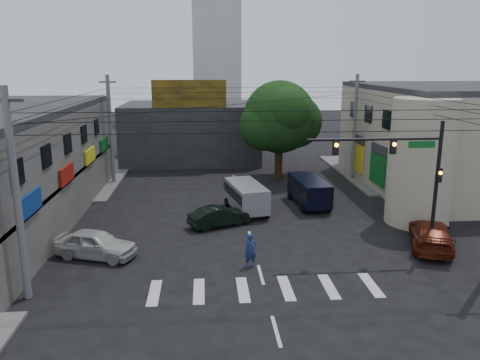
{
  "coord_description": "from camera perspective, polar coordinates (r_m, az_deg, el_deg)",
  "views": [
    {
      "loc": [
        -2.62,
        -23.93,
        9.98
      ],
      "look_at": [
        -0.48,
        4.0,
        3.06
      ],
      "focal_mm": 35.0,
      "sensor_mm": 36.0,
      "label": 1
    }
  ],
  "objects": [
    {
      "name": "dark_sedan",
      "position": [
        29.71,
        -2.58,
        -4.45
      ],
      "size": [
        4.19,
        4.88,
        1.28
      ],
      "primitive_type": "imported",
      "rotation": [
        0.0,
        0.0,
        1.98
      ],
      "color": "black",
      "rests_on": "ground"
    },
    {
      "name": "sidewalk_far_left",
      "position": [
        45.75,
        -23.9,
        0.17
      ],
      "size": [
        16.0,
        16.0,
        0.15
      ],
      "primitive_type": "cube",
      "color": "#514F4C",
      "rests_on": "ground"
    },
    {
      "name": "street_tree",
      "position": [
        41.71,
        4.82,
        7.63
      ],
      "size": [
        6.4,
        6.4,
        8.7
      ],
      "color": "black",
      "rests_on": "ground"
    },
    {
      "name": "building_right",
      "position": [
        42.72,
        24.62,
        4.57
      ],
      "size": [
        14.0,
        18.0,
        8.0
      ],
      "primitive_type": "cube",
      "color": "#A29A80",
      "rests_on": "ground"
    },
    {
      "name": "utility_pole_far_right",
      "position": [
        42.37,
        13.78,
        6.19
      ],
      "size": [
        0.32,
        0.32,
        9.2
      ],
      "primitive_type": "cylinder",
      "color": "#59595B",
      "rests_on": "ground"
    },
    {
      "name": "ground",
      "position": [
        26.06,
        1.75,
        -8.64
      ],
      "size": [
        160.0,
        160.0,
        0.0
      ],
      "primitive_type": "plane",
      "color": "black",
      "rests_on": "ground"
    },
    {
      "name": "utility_pole_near_left",
      "position": [
        21.65,
        -25.58,
        -1.91
      ],
      "size": [
        0.32,
        0.32,
        9.2
      ],
      "primitive_type": "cylinder",
      "color": "#59595B",
      "rests_on": "ground"
    },
    {
      "name": "traffic_officer",
      "position": [
        23.85,
        1.33,
        -8.6
      ],
      "size": [
        0.74,
        0.59,
        1.72
      ],
      "primitive_type": "imported",
      "rotation": [
        0.0,
        0.0,
        0.14
      ],
      "color": "navy",
      "rests_on": "ground"
    },
    {
      "name": "utility_pole_far_left",
      "position": [
        41.05,
        -15.49,
        5.85
      ],
      "size": [
        0.32,
        0.32,
        9.2
      ],
      "primitive_type": "cylinder",
      "color": "#59595B",
      "rests_on": "ground"
    },
    {
      "name": "building_far",
      "position": [
        50.43,
        -5.93,
        5.85
      ],
      "size": [
        14.0,
        10.0,
        6.0
      ],
      "primitive_type": "cube",
      "color": "#232326",
      "rests_on": "ground"
    },
    {
      "name": "sidewalk_far_right",
      "position": [
        47.76,
        21.31,
        0.95
      ],
      "size": [
        16.0,
        16.0,
        0.15
      ],
      "primitive_type": "cube",
      "color": "#514F4C",
      "rests_on": "ground"
    },
    {
      "name": "traffic_gantry",
      "position": [
        25.71,
        19.7,
        1.51
      ],
      "size": [
        7.1,
        0.35,
        7.2
      ],
      "color": "black",
      "rests_on": "ground"
    },
    {
      "name": "corner_column",
      "position": [
        31.64,
        21.22,
        2.04
      ],
      "size": [
        4.0,
        4.0,
        8.0
      ],
      "primitive_type": "cylinder",
      "color": "#A29A80",
      "rests_on": "ground"
    },
    {
      "name": "navy_van",
      "position": [
        34.25,
        8.4,
        -1.48
      ],
      "size": [
        5.29,
        2.75,
        1.98
      ],
      "primitive_type": null,
      "rotation": [
        0.0,
        0.0,
        1.66
      ],
      "color": "black",
      "rests_on": "ground"
    },
    {
      "name": "white_compact",
      "position": [
        26.14,
        -17.23,
        -7.45
      ],
      "size": [
        4.46,
        5.49,
        1.5
      ],
      "primitive_type": "imported",
      "rotation": [
        0.0,
        0.0,
        1.24
      ],
      "color": "#B5B6B1",
      "rests_on": "ground"
    },
    {
      "name": "silver_minivan",
      "position": [
        32.39,
        0.76,
        -2.21
      ],
      "size": [
        5.45,
        3.81,
        2.01
      ],
      "primitive_type": null,
      "rotation": [
        0.0,
        0.0,
        1.78
      ],
      "color": "gray",
      "rests_on": "ground"
    },
    {
      "name": "billboard",
      "position": [
        45.13,
        -6.22,
        10.4
      ],
      "size": [
        7.0,
        0.3,
        2.6
      ],
      "primitive_type": "cube",
      "color": "olive",
      "rests_on": "building_far"
    },
    {
      "name": "maroon_sedan",
      "position": [
        28.4,
        22.24,
        -6.14
      ],
      "size": [
        5.68,
        6.7,
        1.53
      ],
      "primitive_type": "imported",
      "rotation": [
        0.0,
        0.0,
        2.77
      ],
      "color": "#4D160B",
      "rests_on": "ground"
    }
  ]
}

